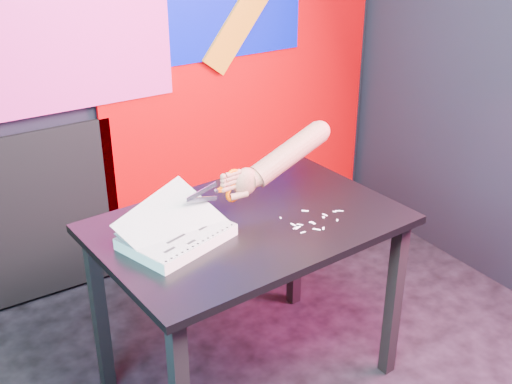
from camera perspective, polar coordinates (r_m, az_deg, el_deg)
room at (r=1.78m, az=5.83°, el=8.38°), size 3.01×3.01×2.71m
backdrop at (r=3.14m, az=-10.36°, el=8.44°), size 2.88×0.05×2.08m
work_table at (r=2.42m, az=-0.66°, el=-4.61°), size 1.16×0.82×0.75m
printout_stack at (r=2.24m, az=-7.07°, el=-3.90°), size 0.42×0.35×0.18m
scissors at (r=2.33m, az=-2.36°, el=0.47°), size 0.23×0.03×0.13m
hand_forearm at (r=2.44m, az=2.31°, el=3.04°), size 0.50×0.11×0.22m
paper_clippings at (r=2.37m, az=5.00°, el=-2.63°), size 0.24×0.17×0.00m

